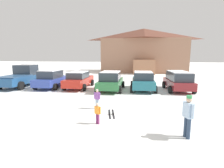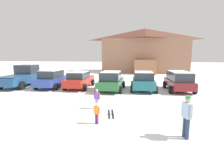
{
  "view_description": "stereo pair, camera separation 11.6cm",
  "coord_description": "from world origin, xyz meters",
  "px_view_note": "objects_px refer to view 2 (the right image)",
  "views": [
    {
      "loc": [
        1.99,
        -4.75,
        3.14
      ],
      "look_at": [
        0.21,
        7.23,
        1.15
      ],
      "focal_mm": 28.0,
      "sensor_mm": 36.0,
      "label": 1
    },
    {
      "loc": [
        2.1,
        -4.73,
        3.14
      ],
      "look_at": [
        0.21,
        7.23,
        1.15
      ],
      "focal_mm": 28.0,
      "sensor_mm": 36.0,
      "label": 2
    }
  ],
  "objects_px": {
    "ski_lodge": "(144,50)",
    "skier_child_in_purple_jacket": "(97,98)",
    "parked_teal_hatchback": "(143,81)",
    "pair_of_skis": "(111,114)",
    "skier_child_in_orange_jacket": "(97,112)",
    "parked_blue_hatchback": "(52,79)",
    "pickup_truck": "(23,77)",
    "parked_red_sedan": "(79,80)",
    "parked_green_coupe": "(111,81)",
    "parked_maroon_van": "(179,80)",
    "skier_adult_in_blue_parka": "(187,114)"
  },
  "relations": [
    {
      "from": "parked_teal_hatchback",
      "to": "skier_child_in_purple_jacket",
      "type": "relative_size",
      "value": 3.6
    },
    {
      "from": "ski_lodge",
      "to": "pair_of_skis",
      "type": "distance_m",
      "value": 26.14
    },
    {
      "from": "ski_lodge",
      "to": "skier_child_in_orange_jacket",
      "type": "xyz_separation_m",
      "value": [
        -2.69,
        -27.15,
        -3.56
      ]
    },
    {
      "from": "parked_teal_hatchback",
      "to": "parked_blue_hatchback",
      "type": "bearing_deg",
      "value": -179.69
    },
    {
      "from": "skier_child_in_purple_jacket",
      "to": "ski_lodge",
      "type": "bearing_deg",
      "value": 82.53
    },
    {
      "from": "parked_blue_hatchback",
      "to": "pickup_truck",
      "type": "bearing_deg",
      "value": 176.47
    },
    {
      "from": "parked_red_sedan",
      "to": "parked_green_coupe",
      "type": "height_order",
      "value": "parked_green_coupe"
    },
    {
      "from": "parked_red_sedan",
      "to": "pair_of_skis",
      "type": "xyz_separation_m",
      "value": [
        4.3,
        -7.2,
        -0.8
      ]
    },
    {
      "from": "parked_teal_hatchback",
      "to": "skier_adult_in_blue_parka",
      "type": "height_order",
      "value": "parked_teal_hatchback"
    },
    {
      "from": "skier_child_in_purple_jacket",
      "to": "pair_of_skis",
      "type": "distance_m",
      "value": 1.47
    },
    {
      "from": "skier_child_in_purple_jacket",
      "to": "parked_red_sedan",
      "type": "bearing_deg",
      "value": 117.61
    },
    {
      "from": "parked_teal_hatchback",
      "to": "skier_adult_in_blue_parka",
      "type": "xyz_separation_m",
      "value": [
        1.44,
        -9.27,
        0.09
      ]
    },
    {
      "from": "parked_blue_hatchback",
      "to": "pickup_truck",
      "type": "distance_m",
      "value": 3.35
    },
    {
      "from": "pair_of_skis",
      "to": "parked_green_coupe",
      "type": "bearing_deg",
      "value": 99.25
    },
    {
      "from": "parked_blue_hatchback",
      "to": "pair_of_skis",
      "type": "relative_size",
      "value": 2.83
    },
    {
      "from": "ski_lodge",
      "to": "parked_maroon_van",
      "type": "bearing_deg",
      "value": -81.73
    },
    {
      "from": "ski_lodge",
      "to": "skier_child_in_purple_jacket",
      "type": "xyz_separation_m",
      "value": [
        -3.26,
        -24.84,
        -3.46
      ]
    },
    {
      "from": "ski_lodge",
      "to": "parked_green_coupe",
      "type": "relative_size",
      "value": 3.56
    },
    {
      "from": "parked_green_coupe",
      "to": "pickup_truck",
      "type": "height_order",
      "value": "pickup_truck"
    },
    {
      "from": "parked_maroon_van",
      "to": "skier_child_in_purple_jacket",
      "type": "distance_m",
      "value": 8.69
    },
    {
      "from": "ski_lodge",
      "to": "skier_child_in_purple_jacket",
      "type": "height_order",
      "value": "ski_lodge"
    },
    {
      "from": "parked_blue_hatchback",
      "to": "parked_teal_hatchback",
      "type": "bearing_deg",
      "value": 0.31
    },
    {
      "from": "parked_blue_hatchback",
      "to": "parked_maroon_van",
      "type": "relative_size",
      "value": 1.01
    },
    {
      "from": "skier_child_in_purple_jacket",
      "to": "parked_blue_hatchback",
      "type": "bearing_deg",
      "value": 134.72
    },
    {
      "from": "parked_red_sedan",
      "to": "pair_of_skis",
      "type": "distance_m",
      "value": 8.43
    },
    {
      "from": "parked_maroon_van",
      "to": "pair_of_skis",
      "type": "height_order",
      "value": "parked_maroon_van"
    },
    {
      "from": "pair_of_skis",
      "to": "skier_child_in_orange_jacket",
      "type": "bearing_deg",
      "value": -106.58
    },
    {
      "from": "skier_child_in_purple_jacket",
      "to": "pair_of_skis",
      "type": "relative_size",
      "value": 0.77
    },
    {
      "from": "ski_lodge",
      "to": "skier_child_in_purple_jacket",
      "type": "bearing_deg",
      "value": -97.47
    },
    {
      "from": "parked_maroon_van",
      "to": "skier_adult_in_blue_parka",
      "type": "distance_m",
      "value": 9.63
    },
    {
      "from": "parked_green_coupe",
      "to": "pickup_truck",
      "type": "bearing_deg",
      "value": 176.41
    },
    {
      "from": "skier_child_in_orange_jacket",
      "to": "skier_adult_in_blue_parka",
      "type": "relative_size",
      "value": 0.59
    },
    {
      "from": "parked_red_sedan",
      "to": "pair_of_skis",
      "type": "height_order",
      "value": "parked_red_sedan"
    },
    {
      "from": "pickup_truck",
      "to": "parked_red_sedan",
      "type": "bearing_deg",
      "value": 0.35
    },
    {
      "from": "parked_green_coupe",
      "to": "parked_maroon_van",
      "type": "xyz_separation_m",
      "value": [
        6.03,
        0.63,
        0.07
      ]
    },
    {
      "from": "parked_blue_hatchback",
      "to": "parked_green_coupe",
      "type": "xyz_separation_m",
      "value": [
        5.94,
        -0.38,
        -0.01
      ]
    },
    {
      "from": "parked_teal_hatchback",
      "to": "pair_of_skis",
      "type": "height_order",
      "value": "parked_teal_hatchback"
    },
    {
      "from": "parked_green_coupe",
      "to": "parked_red_sedan",
      "type": "bearing_deg",
      "value": 169.12
    },
    {
      "from": "parked_red_sedan",
      "to": "parked_teal_hatchback",
      "type": "distance_m",
      "value": 6.13
    },
    {
      "from": "skier_child_in_purple_jacket",
      "to": "pair_of_skis",
      "type": "xyz_separation_m",
      "value": [
        0.99,
        -0.88,
        -0.64
      ]
    },
    {
      "from": "parked_teal_hatchback",
      "to": "pickup_truck",
      "type": "height_order",
      "value": "pickup_truck"
    },
    {
      "from": "ski_lodge",
      "to": "pickup_truck",
      "type": "height_order",
      "value": "ski_lodge"
    },
    {
      "from": "parked_red_sedan",
      "to": "pair_of_skis",
      "type": "bearing_deg",
      "value": -59.18
    },
    {
      "from": "parked_red_sedan",
      "to": "skier_adult_in_blue_parka",
      "type": "xyz_separation_m",
      "value": [
        7.57,
        -9.47,
        0.12
      ]
    },
    {
      "from": "skier_child_in_purple_jacket",
      "to": "parked_maroon_van",
      "type": "bearing_deg",
      "value": 46.8
    },
    {
      "from": "parked_blue_hatchback",
      "to": "skier_child_in_purple_jacket",
      "type": "height_order",
      "value": "parked_blue_hatchback"
    },
    {
      "from": "ski_lodge",
      "to": "skier_child_in_orange_jacket",
      "type": "height_order",
      "value": "ski_lodge"
    },
    {
      "from": "skier_adult_in_blue_parka",
      "to": "skier_child_in_purple_jacket",
      "type": "relative_size",
      "value": 1.43
    },
    {
      "from": "parked_red_sedan",
      "to": "skier_child_in_purple_jacket",
      "type": "bearing_deg",
      "value": -62.39
    },
    {
      "from": "pickup_truck",
      "to": "pair_of_skis",
      "type": "xyz_separation_m",
      "value": [
        10.35,
        -7.17,
        -0.97
      ]
    }
  ]
}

